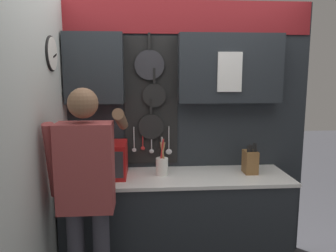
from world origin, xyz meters
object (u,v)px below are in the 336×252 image
(knife_block, at_px, (250,162))
(utensil_crock, at_px, (162,165))
(microwave, at_px, (99,160))
(person, at_px, (87,185))

(knife_block, height_order, utensil_crock, utensil_crock)
(microwave, xyz_separation_m, knife_block, (1.31, 0.00, -0.04))
(utensil_crock, relative_size, person, 0.20)
(knife_block, xyz_separation_m, utensil_crock, (-0.78, 0.00, -0.02))
(utensil_crock, height_order, person, person)
(microwave, bearing_deg, knife_block, 0.03)
(microwave, relative_size, person, 0.28)
(microwave, relative_size, knife_block, 1.66)
(knife_block, relative_size, person, 0.17)
(microwave, distance_m, utensil_crock, 0.54)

